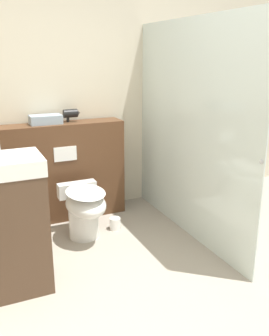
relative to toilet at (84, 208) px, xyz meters
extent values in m
plane|color=#9E9384|center=(0.41, -1.27, -0.30)|extent=(12.00, 12.00, 0.00)
cube|color=beige|center=(0.41, 0.74, 0.95)|extent=(8.00, 0.06, 2.50)
cube|color=#51331E|center=(-0.05, 0.55, 0.19)|extent=(1.23, 0.28, 0.98)
cube|color=white|center=(-0.05, 0.41, 0.41)|extent=(0.22, 0.01, 0.14)
cube|color=silver|center=(0.92, -0.24, 0.67)|extent=(0.01, 1.91, 1.92)
sphere|color=#B2B2B7|center=(0.92, -1.16, 0.63)|extent=(0.04, 0.04, 0.04)
cylinder|color=white|center=(0.00, 0.03, -0.13)|extent=(0.27, 0.27, 0.33)
ellipsoid|color=white|center=(0.00, -0.05, 0.06)|extent=(0.34, 0.49, 0.21)
ellipsoid|color=white|center=(0.00, -0.05, 0.17)|extent=(0.34, 0.48, 0.02)
cube|color=white|center=(0.00, 0.22, 0.11)|extent=(0.36, 0.10, 0.14)
cube|color=#473323|center=(-0.70, -0.52, 0.14)|extent=(0.51, 0.40, 0.87)
cube|color=white|center=(-0.70, -0.52, 0.62)|extent=(0.52, 0.41, 0.11)
cylinder|color=black|center=(0.07, 0.59, 0.77)|extent=(0.14, 0.08, 0.08)
cone|color=black|center=(0.15, 0.59, 0.77)|extent=(0.03, 0.07, 0.07)
cylinder|color=black|center=(0.04, 0.59, 0.72)|extent=(0.03, 0.03, 0.08)
cube|color=#8C9EAD|center=(-0.18, 0.57, 0.73)|extent=(0.30, 0.18, 0.08)
cylinder|color=white|center=(0.32, 0.06, -0.24)|extent=(0.10, 0.10, 0.12)
camera|label=1|loc=(-0.87, -3.02, 1.32)|focal=40.00mm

